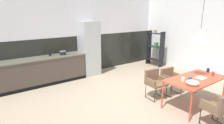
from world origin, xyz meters
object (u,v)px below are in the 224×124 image
Objects in this scene: mug_tall_blue at (183,79)px; open_shelf_unit at (155,47)px; armchair_facing_counter at (220,106)px; open_book at (201,78)px; mug_glass_clear at (208,70)px; armchair_far_side at (155,80)px; refrigerator_column at (89,48)px; armchair_head_of_table at (170,77)px; pendant_lamp_over_table_near at (200,35)px; fruit_bowl at (193,83)px; dining_table at (196,80)px; mug_wide_latte at (213,74)px; bottle_wine_green at (50,53)px; mug_white_ceramic at (190,79)px; cooking_pot at (63,53)px.

mug_tall_blue is 4.03m from open_shelf_unit.
open_book is at bearing 62.48° from armchair_facing_counter.
armchair_facing_counter is 1.58m from mug_glass_clear.
refrigerator_column is at bearing -74.48° from armchair_far_side.
pendant_lamp_over_table_near is (-0.15, -0.83, 1.30)m from armchair_head_of_table.
mug_glass_clear reaches higher than fruit_bowl.
mug_tall_blue reaches higher than fruit_bowl.
mug_glass_clear is at bearing 12.74° from fruit_bowl.
fruit_bowl is at bearing -85.56° from refrigerator_column.
dining_table is 2.20× the size of armchair_head_of_table.
armchair_far_side is at bearing 114.97° from pendant_lamp_over_table_near.
mug_wide_latte reaches higher than open_book.
armchair_facing_counter is at bearing -33.86° from open_shelf_unit.
mug_glass_clear is (0.74, 0.08, 0.10)m from dining_table.
mug_glass_clear reaches higher than mug_tall_blue.
dining_table is at bearing -90.00° from pendant_lamp_over_table_near.
open_book is (0.54, -0.99, 0.22)m from armchair_far_side.
refrigerator_column reaches higher than open_book.
armchair_head_of_table is 2.64× the size of bottle_wine_green.
mug_tall_blue reaches higher than armchair_facing_counter.
armchair_facing_counter is 0.97m from mug_tall_blue.
open_shelf_unit reaches higher than armchair_far_side.
armchair_head_of_table is at bearing -72.10° from refrigerator_column.
mug_tall_blue is 0.08× the size of open_shelf_unit.
mug_white_ceramic is 1.01× the size of mug_wide_latte.
armchair_facing_counter is 2.64× the size of fruit_bowl.
mug_wide_latte is (0.44, -0.08, 0.04)m from open_book.
mug_tall_blue is at bearing -63.75° from bottle_wine_green.
armchair_far_side is at bearing 86.71° from fruit_bowl.
pendant_lamp_over_table_near reaches higher than mug_wide_latte.
mug_white_ceramic is at bearing 86.77° from armchair_facing_counter.
open_book is (0.12, -0.06, 0.05)m from dining_table.
mug_glass_clear is at bearing 133.51° from armchair_head_of_table.
open_book is at bearing -6.85° from mug_white_ceramic.
mug_white_ceramic is (0.22, 0.83, 0.29)m from armchair_facing_counter.
mug_white_ceramic is 1.03m from mug_glass_clear.
bottle_wine_green is (-1.84, 2.91, 0.51)m from armchair_far_side.
fruit_bowl is at bearing -66.22° from bottle_wine_green.
mug_glass_clear is 0.99× the size of mug_wide_latte.
open_shelf_unit is (2.60, 2.24, 0.33)m from armchair_far_side.
refrigerator_column is 4.03m from mug_glass_clear.
cooking_pot is 0.14× the size of open_shelf_unit.
armchair_far_side reaches higher than open_book.
cooking_pot is (-2.58, 3.70, 0.19)m from mug_glass_clear.
refrigerator_column is 1.23× the size of dining_table.
armchair_far_side is at bearing 132.52° from mug_wide_latte.
open_book is at bearing -76.59° from refrigerator_column.
mug_white_ceramic is 0.08× the size of open_shelf_unit.
pendant_lamp_over_table_near reaches higher than armchair_facing_counter.
pendant_lamp_over_table_near is at bearing -59.32° from bottle_wine_green.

